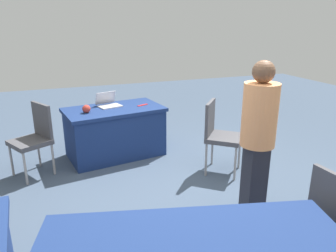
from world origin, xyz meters
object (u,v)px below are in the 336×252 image
object	(u,v)px
table_foreground	(115,132)
chair_by_pillar	(219,132)
person_presenter	(258,134)
chair_aisle	(35,136)
scissors_red	(143,105)
laptop_silver	(109,104)
yarn_ball	(86,109)

from	to	relation	value
table_foreground	chair_by_pillar	distance (m)	1.59
chair_by_pillar	person_presenter	bearing A→B (deg)	31.07
chair_by_pillar	person_presenter	size ratio (longest dim) A/B	0.60
person_presenter	chair_aisle	bearing A→B (deg)	62.67
chair_by_pillar	person_presenter	distance (m)	1.11
chair_aisle	scissors_red	size ratio (longest dim) A/B	5.24
table_foreground	person_presenter	world-z (taller)	person_presenter
chair_aisle	laptop_silver	xyz separation A→B (m)	(-1.05, -0.40, 0.24)
scissors_red	chair_by_pillar	bearing A→B (deg)	102.19
chair_by_pillar	scissors_red	size ratio (longest dim) A/B	5.38
person_presenter	scissors_red	bearing A→B (deg)	28.73
chair_aisle	yarn_ball	distance (m)	0.76
laptop_silver	yarn_ball	world-z (taller)	laptop_silver
yarn_ball	chair_by_pillar	bearing A→B (deg)	150.04
table_foreground	chair_aisle	size ratio (longest dim) A/B	1.60
table_foreground	yarn_ball	distance (m)	0.60
table_foreground	scissors_red	size ratio (longest dim) A/B	8.39
chair_by_pillar	yarn_ball	world-z (taller)	chair_by_pillar
chair_aisle	laptop_silver	bearing A→B (deg)	-97.74
table_foreground	laptop_silver	distance (m)	0.43
chair_aisle	chair_by_pillar	xyz separation A→B (m)	(-2.28, 0.77, 0.02)
table_foreground	chair_aisle	xyz separation A→B (m)	(1.10, 0.26, 0.17)
laptop_silver	yarn_ball	distance (m)	0.44
yarn_ball	table_foreground	bearing A→B (deg)	-163.18
chair_aisle	scissors_red	world-z (taller)	chair_aisle
scissors_red	person_presenter	bearing A→B (deg)	82.37
person_presenter	laptop_silver	distance (m)	2.47
laptop_silver	scissors_red	world-z (taller)	laptop_silver
chair_aisle	person_presenter	distance (m)	2.82
person_presenter	yarn_ball	distance (m)	2.43
chair_aisle	yarn_ball	world-z (taller)	chair_aisle
chair_aisle	chair_by_pillar	size ratio (longest dim) A/B	0.97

